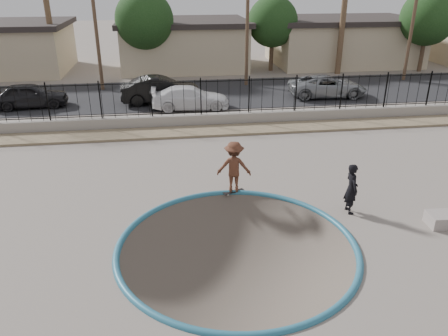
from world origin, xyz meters
The scene contains 22 objects.
ground centered at (0.00, 12.00, -1.10)m, with size 120.00×120.00×2.20m, color slate.
bowl_pit centered at (0.00, -1.00, 0.00)m, with size 6.84×6.84×1.80m, color #50453D, non-canonical shape.
coping_ring centered at (0.00, -1.00, 0.00)m, with size 7.04×7.04×0.20m, color #286882.
rock_strip centered at (0.00, 9.20, 0.06)m, with size 42.00×1.60×0.11m, color #998364.
retaining_wall centered at (0.00, 10.30, 0.30)m, with size 42.00×0.45×0.60m, color gray.
fence centered at (0.00, 10.30, 1.50)m, with size 40.00×0.04×1.80m.
street centered at (0.00, 17.00, 0.02)m, with size 90.00×8.00×0.04m, color black.
house_center centered at (0.00, 26.50, 1.97)m, with size 10.60×8.60×3.90m.
house_east centered at (14.00, 26.50, 1.97)m, with size 12.60×8.60×3.90m.
utility_pole_left centered at (-6.00, 19.00, 4.70)m, with size 1.70×0.24×9.00m.
utility_pole_mid centered at (4.00, 19.00, 4.96)m, with size 1.70×0.24×9.50m.
utility_pole_right centered at (16.00, 19.00, 4.70)m, with size 1.70×0.24×9.00m.
street_tree_left centered at (-3.00, 23.00, 4.19)m, with size 4.32×4.32×6.36m.
street_tree_mid centered at (7.00, 24.00, 3.84)m, with size 3.96×3.96×5.83m.
street_tree_right centered at (19.00, 22.00, 4.19)m, with size 4.32×4.32×6.36m.
skater centered at (0.44, 2.37, 0.93)m, with size 1.20×0.69×1.86m, color brown.
skateboard centered at (0.44, 2.37, 0.06)m, with size 0.82×0.45×0.07m.
videographer centered at (4.00, 0.52, 0.85)m, with size 0.62×0.41×1.70m, color black.
car_a centered at (-9.66, 15.00, 0.76)m, with size 1.71×4.24×1.44m, color black.
car_b centered at (-2.03, 15.00, 0.83)m, with size 1.68×4.81×1.58m, color black.
car_c centered at (-0.35, 13.40, 0.69)m, with size 1.84×4.51×1.31m, color white.
car_d centered at (8.53, 15.00, 0.72)m, with size 2.26×4.90×1.36m, color gray.
Camera 1 is at (-1.84, -11.45, 7.15)m, focal length 35.00 mm.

